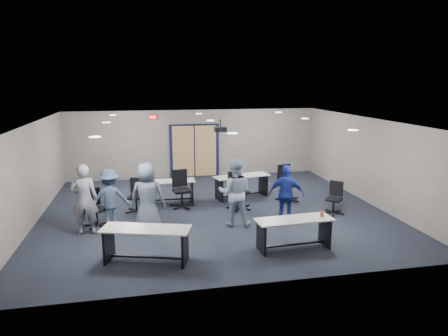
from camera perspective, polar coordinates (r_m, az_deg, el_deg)
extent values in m
plane|color=black|center=(12.09, -1.46, -6.13)|extent=(10.00, 10.00, 0.00)
cube|color=gray|center=(16.10, -4.28, 3.49)|extent=(10.00, 0.04, 2.70)
cube|color=gray|center=(7.49, 4.51, -7.09)|extent=(10.00, 0.04, 2.70)
cube|color=gray|center=(11.95, -25.84, -0.89)|extent=(0.04, 9.00, 2.70)
cube|color=gray|center=(13.50, 19.90, 1.03)|extent=(0.04, 9.00, 2.70)
cube|color=silver|center=(11.51, -1.54, 6.71)|extent=(10.00, 9.00, 0.04)
cube|color=black|center=(16.12, -4.25, 2.42)|extent=(2.00, 0.06, 2.20)
cube|color=tan|center=(16.05, -5.83, 2.35)|extent=(0.85, 0.04, 2.05)
cube|color=tan|center=(16.16, -2.65, 2.47)|extent=(0.85, 0.04, 2.05)
cube|color=black|center=(15.80, -10.13, 7.18)|extent=(0.32, 0.05, 0.18)
cube|color=#FF0C0C|center=(15.77, -10.13, 7.17)|extent=(0.26, 0.02, 0.12)
cylinder|color=black|center=(12.07, -0.53, 6.41)|extent=(0.04, 0.04, 0.24)
cube|color=black|center=(12.09, -0.53, 5.56)|extent=(0.35, 0.30, 0.14)
cylinder|color=black|center=(11.94, -0.40, 5.48)|extent=(0.08, 0.03, 0.08)
cube|color=beige|center=(8.76, -11.11, -8.53)|extent=(1.99, 1.15, 0.03)
cube|color=black|center=(9.17, -16.14, -10.41)|extent=(0.22, 0.57, 0.74)
cube|color=black|center=(8.71, -5.59, -11.20)|extent=(0.22, 0.57, 0.74)
cube|color=black|center=(9.01, -10.94, -12.37)|extent=(1.62, 0.54, 0.04)
cube|color=beige|center=(9.39, 10.02, -7.26)|extent=(1.83, 0.69, 0.03)
cube|color=black|center=(9.24, 5.34, -9.88)|extent=(0.08, 0.55, 0.70)
cube|color=black|center=(9.86, 14.22, -8.74)|extent=(0.08, 0.55, 0.70)
cube|color=black|center=(9.62, 9.88, -10.70)|extent=(1.60, 0.13, 0.04)
cylinder|color=red|center=(9.67, 13.83, -6.39)|extent=(0.08, 0.08, 0.12)
cube|color=beige|center=(12.81, -8.18, -1.88)|extent=(1.78, 0.60, 0.03)
cube|color=black|center=(12.89, -11.64, -3.59)|extent=(0.05, 0.54, 0.69)
cube|color=black|center=(12.97, -4.64, -3.27)|extent=(0.05, 0.54, 0.69)
cube|color=black|center=(12.97, -8.10, -4.48)|extent=(1.58, 0.05, 0.04)
cube|color=beige|center=(13.24, 2.56, -1.15)|extent=(1.95, 1.02, 0.03)
cube|color=black|center=(12.99, -0.72, -3.13)|extent=(0.18, 0.57, 0.72)
cube|color=black|center=(13.71, 5.63, -2.34)|extent=(0.18, 0.57, 0.72)
cube|color=black|center=(13.40, 2.53, -3.80)|extent=(1.62, 0.42, 0.04)
imported|color=gray|center=(10.68, -19.32, -4.23)|extent=(0.68, 0.46, 1.83)
imported|color=#4E576B|center=(10.43, -10.85, -4.13)|extent=(0.99, 0.75, 1.83)
imported|color=#99AECB|center=(10.68, 1.55, -3.51)|extent=(1.03, 0.89, 1.83)
imported|color=navy|center=(11.00, 8.89, -3.74)|extent=(1.03, 0.72, 1.63)
imported|color=#394C68|center=(11.05, -15.97, -4.15)|extent=(1.06, 0.67, 1.58)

